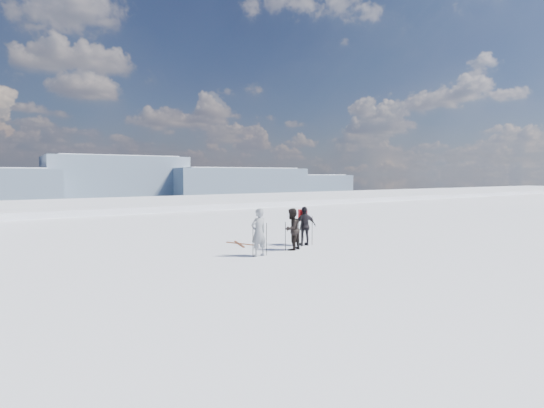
{
  "coord_description": "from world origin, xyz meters",
  "views": [
    {
      "loc": [
        -10.43,
        -10.25,
        3.0
      ],
      "look_at": [
        -1.77,
        3.0,
        1.89
      ],
      "focal_mm": 28.0,
      "sensor_mm": 36.0,
      "label": 1
    }
  ],
  "objects_px": {
    "skier_grey": "(259,232)",
    "skis_loose": "(241,244)",
    "skier_pack": "(305,226)",
    "skier_dark": "(292,229)"
  },
  "relations": [
    {
      "from": "skier_grey",
      "to": "skis_loose",
      "type": "bearing_deg",
      "value": -111.48
    },
    {
      "from": "skier_grey",
      "to": "skier_pack",
      "type": "relative_size",
      "value": 1.07
    },
    {
      "from": "skier_grey",
      "to": "skier_dark",
      "type": "height_order",
      "value": "skier_grey"
    },
    {
      "from": "skis_loose",
      "to": "skier_pack",
      "type": "bearing_deg",
      "value": -39.78
    },
    {
      "from": "skier_grey",
      "to": "skis_loose",
      "type": "relative_size",
      "value": 1.07
    },
    {
      "from": "skier_grey",
      "to": "skis_loose",
      "type": "height_order",
      "value": "skier_grey"
    },
    {
      "from": "skier_grey",
      "to": "skis_loose",
      "type": "distance_m",
      "value": 2.94
    },
    {
      "from": "skier_grey",
      "to": "skis_loose",
      "type": "xyz_separation_m",
      "value": [
        0.74,
        2.71,
        -0.87
      ]
    },
    {
      "from": "skier_grey",
      "to": "skier_dark",
      "type": "relative_size",
      "value": 1.06
    },
    {
      "from": "skier_dark",
      "to": "skis_loose",
      "type": "distance_m",
      "value": 2.67
    }
  ]
}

